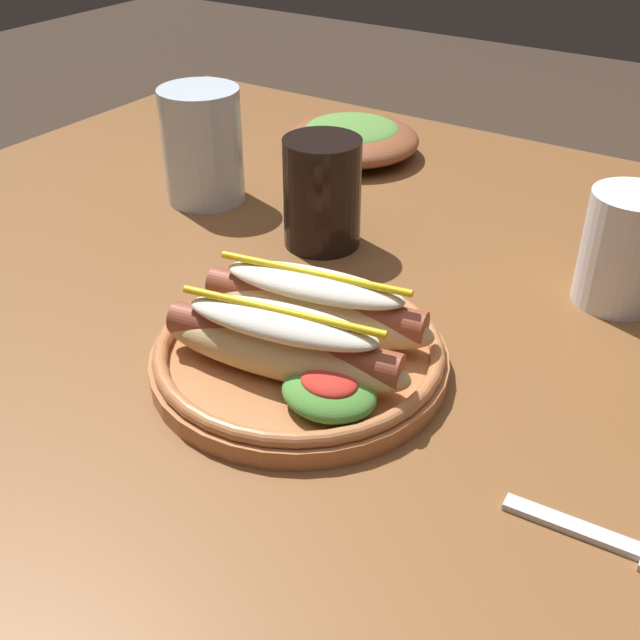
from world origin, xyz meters
TOP-DOWN VIEW (x-y plane):
  - dining_table at (0.00, 0.00)m, footprint 1.12×1.09m
  - hot_dog_plate at (0.05, -0.06)m, footprint 0.24×0.24m
  - fork at (0.32, -0.11)m, footprint 0.12×0.03m
  - soda_cup at (-0.05, 0.13)m, footprint 0.08×0.08m
  - water_cup at (-0.23, 0.15)m, footprint 0.09×0.09m
  - extra_cup at (0.23, 0.18)m, footprint 0.08×0.08m
  - side_bowl at (-0.16, 0.36)m, footprint 0.17×0.17m

SIDE VIEW (x-z plane):
  - dining_table at x=0.00m, z-range 0.27..1.01m
  - fork at x=0.32m, z-range 0.74..0.74m
  - side_bowl at x=-0.16m, z-range 0.74..0.79m
  - hot_dog_plate at x=0.05m, z-range 0.73..0.80m
  - extra_cup at x=0.23m, z-range 0.74..0.85m
  - soda_cup at x=-0.05m, z-range 0.74..0.85m
  - water_cup at x=-0.23m, z-range 0.74..0.87m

